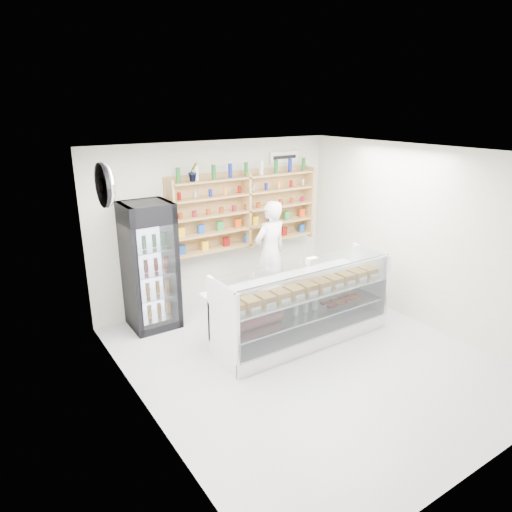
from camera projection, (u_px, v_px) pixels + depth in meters
room at (310, 263)px, 5.91m from camera, size 5.00×5.00×5.00m
display_counter at (302, 319)px, 6.76m from camera, size 2.75×0.82×1.20m
shop_worker at (270, 253)px, 7.90m from camera, size 0.72×0.52×1.83m
drinks_cooler at (150, 266)px, 7.00m from camera, size 0.72×0.70×1.99m
wall_shelving at (246, 211)px, 7.96m from camera, size 2.84×0.28×1.33m
potted_plant at (193, 171)px, 7.21m from camera, size 0.20×0.17×0.31m
security_mirror at (107, 185)px, 5.39m from camera, size 0.15×0.50×0.50m
wall_sign at (284, 157)px, 8.26m from camera, size 0.62×0.03×0.20m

